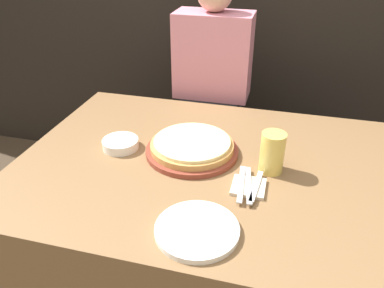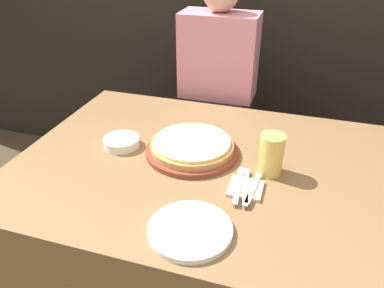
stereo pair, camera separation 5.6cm
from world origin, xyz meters
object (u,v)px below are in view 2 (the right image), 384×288
(dinner_plate, at_px, (190,230))
(spoon, at_px, (253,188))
(diner_person, at_px, (217,109))
(fork, at_px, (238,185))
(dinner_knife, at_px, (246,186))
(side_bowl, at_px, (122,142))
(pizza_on_board, at_px, (192,147))
(beer_glass, at_px, (271,153))

(dinner_plate, distance_m, spoon, 0.28)
(dinner_plate, xyz_separation_m, diner_person, (-0.18, 1.04, -0.11))
(dinner_plate, height_order, spoon, dinner_plate)
(dinner_plate, relative_size, fork, 1.19)
(fork, xyz_separation_m, dinner_knife, (0.02, 0.00, 0.00))
(fork, relative_size, diner_person, 0.16)
(side_bowl, bearing_deg, fork, -15.37)
(side_bowl, height_order, dinner_knife, side_bowl)
(dinner_plate, distance_m, dinner_knife, 0.27)
(pizza_on_board, height_order, fork, pizza_on_board)
(pizza_on_board, height_order, beer_glass, beer_glass)
(dinner_plate, bearing_deg, beer_glass, 64.35)
(spoon, bearing_deg, pizza_on_board, 147.41)
(pizza_on_board, xyz_separation_m, dinner_knife, (0.24, -0.17, -0.01))
(dinner_knife, bearing_deg, dinner_plate, -115.48)
(beer_glass, bearing_deg, diner_person, 117.86)
(spoon, bearing_deg, dinner_knife, 180.00)
(side_bowl, relative_size, dinner_knife, 0.69)
(pizza_on_board, distance_m, diner_person, 0.64)
(pizza_on_board, distance_m, spoon, 0.31)
(pizza_on_board, relative_size, side_bowl, 2.51)
(fork, bearing_deg, spoon, 0.00)
(spoon, relative_size, diner_person, 0.13)
(pizza_on_board, bearing_deg, fork, -38.29)
(diner_person, bearing_deg, pizza_on_board, -85.04)
(fork, bearing_deg, side_bowl, 164.63)
(fork, distance_m, diner_person, 0.85)
(beer_glass, height_order, fork, beer_glass)
(fork, bearing_deg, dinner_knife, 0.00)
(dinner_plate, relative_size, side_bowl, 1.73)
(dinner_plate, relative_size, spoon, 1.40)
(pizza_on_board, relative_size, dinner_knife, 1.73)
(dinner_plate, xyz_separation_m, fork, (0.09, 0.24, 0.01))
(side_bowl, xyz_separation_m, diner_person, (0.23, 0.66, -0.12))
(pizza_on_board, xyz_separation_m, dinner_plate, (0.12, -0.41, -0.02))
(dinner_plate, relative_size, diner_person, 0.19)
(fork, height_order, diner_person, diner_person)
(pizza_on_board, bearing_deg, diner_person, 94.96)
(diner_person, bearing_deg, fork, -71.42)
(dinner_plate, xyz_separation_m, side_bowl, (-0.40, 0.38, 0.01))
(pizza_on_board, xyz_separation_m, side_bowl, (-0.28, -0.03, -0.01))
(dinner_plate, bearing_deg, side_bowl, 136.78)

